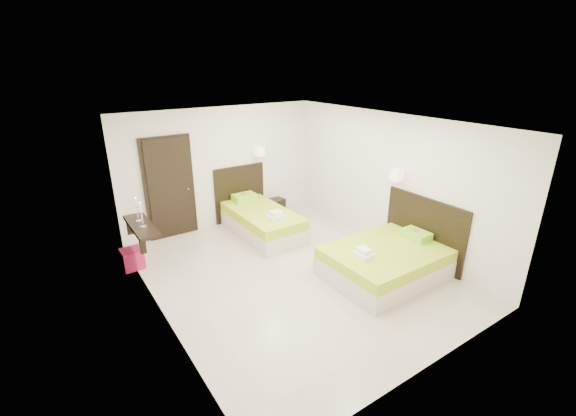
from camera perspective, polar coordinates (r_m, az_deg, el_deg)
floor at (r=6.86m, az=0.72°, el=-9.54°), size 5.50×5.50×0.00m
bed_single at (r=8.28m, az=-4.14°, el=-1.64°), size 1.23×2.05×1.69m
bed_double at (r=6.89m, az=14.62°, el=-7.35°), size 1.97×1.68×1.63m
nightstand at (r=9.40m, az=-1.89°, el=0.34°), size 0.45×0.41×0.35m
ottoman at (r=7.47m, az=-22.06°, el=-6.97°), size 0.37×0.37×0.35m
door at (r=8.23m, az=-17.11°, el=2.81°), size 1.02×0.15×2.14m
console_shelf at (r=7.10m, az=-20.97°, el=-2.55°), size 0.35×1.20×0.78m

